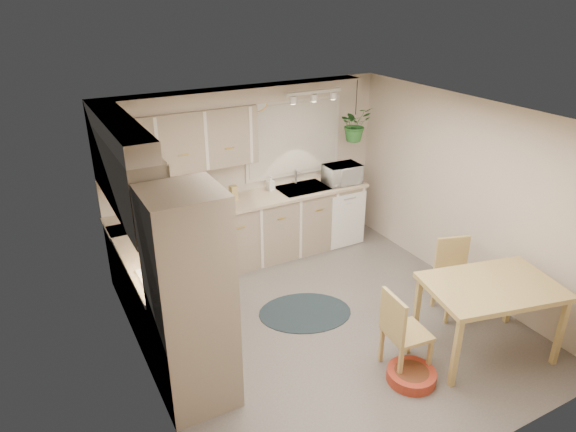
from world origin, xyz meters
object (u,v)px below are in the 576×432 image
object	(u,v)px
chair_back	(457,280)
braided_rug	(305,312)
pet_bed	(411,375)
microwave	(342,172)
chair_left	(407,331)
dining_table	(486,318)

from	to	relation	value
chair_back	braided_rug	distance (m)	1.81
pet_bed	microwave	xyz separation A→B (m)	(1.06, 2.87, 1.06)
pet_bed	braided_rug	bearing A→B (deg)	103.12
chair_left	pet_bed	distance (m)	0.44
braided_rug	microwave	world-z (taller)	microwave
braided_rug	microwave	xyz separation A→B (m)	(1.41, 1.38, 1.11)
microwave	chair_back	bearing A→B (deg)	-84.41
chair_back	microwave	distance (m)	2.32
microwave	dining_table	bearing A→B (deg)	-90.07
dining_table	braided_rug	bearing A→B (deg)	131.20
chair_back	pet_bed	bearing A→B (deg)	46.07
chair_back	braided_rug	size ratio (longest dim) A/B	0.83
pet_bed	microwave	distance (m)	3.24
chair_back	microwave	bearing A→B (deg)	-68.83
braided_rug	chair_back	bearing A→B (deg)	-28.26
braided_rug	microwave	distance (m)	2.26
chair_left	microwave	distance (m)	2.94
dining_table	chair_left	bearing A→B (deg)	167.67
dining_table	microwave	xyz separation A→B (m)	(0.10, 2.88, 0.70)
pet_bed	microwave	bearing A→B (deg)	69.74
chair_left	pet_bed	bearing A→B (deg)	-13.14
chair_left	braided_rug	distance (m)	1.43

